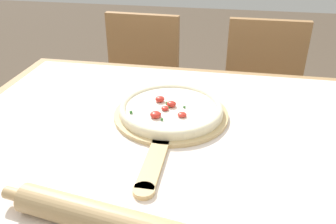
# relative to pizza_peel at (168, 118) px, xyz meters

# --- Properties ---
(dining_table) EXTENTS (1.26, 0.97, 0.77)m
(dining_table) POSITION_rel_pizza_peel_xyz_m (0.00, -0.06, -0.12)
(dining_table) COLOR #A87F51
(dining_table) RESTS_ON ground_plane
(towel_cloth) EXTENTS (1.18, 0.89, 0.00)m
(towel_cloth) POSITION_rel_pizza_peel_xyz_m (0.00, -0.06, -0.01)
(towel_cloth) COLOR silver
(towel_cloth) RESTS_ON dining_table
(pizza_peel) EXTENTS (0.34, 0.54, 0.01)m
(pizza_peel) POSITION_rel_pizza_peel_xyz_m (0.00, 0.00, 0.00)
(pizza_peel) COLOR tan
(pizza_peel) RESTS_ON towel_cloth
(pizza) EXTENTS (0.31, 0.31, 0.04)m
(pizza) POSITION_rel_pizza_peel_xyz_m (-0.00, 0.02, 0.02)
(pizza) COLOR beige
(pizza) RESTS_ON pizza_peel
(rolling_pin) EXTENTS (0.44, 0.11, 0.06)m
(rolling_pin) POSITION_rel_pizza_peel_xyz_m (-0.05, -0.43, 0.02)
(rolling_pin) COLOR tan
(rolling_pin) RESTS_ON towel_cloth
(chair_left) EXTENTS (0.42, 0.42, 0.87)m
(chair_left) POSITION_rel_pizza_peel_xyz_m (-0.29, 0.75, -0.28)
(chair_left) COLOR #A37547
(chair_left) RESTS_ON ground_plane
(chair_right) EXTENTS (0.40, 0.40, 0.87)m
(chair_right) POSITION_rel_pizza_peel_xyz_m (0.34, 0.75, -0.28)
(chair_right) COLOR #A37547
(chair_right) RESTS_ON ground_plane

